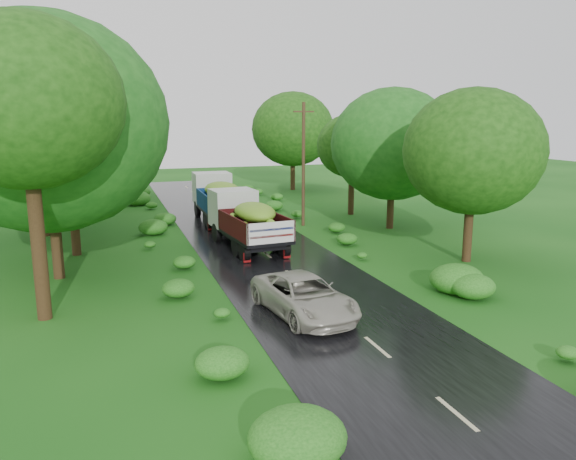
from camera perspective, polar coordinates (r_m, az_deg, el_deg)
name	(u,v)px	position (r m, az deg, el deg)	size (l,w,h in m)	color
ground	(377,348)	(17.27, 9.05, -11.71)	(120.00, 120.00, 0.00)	#11470F
road	(317,297)	(21.54, 2.96, -6.78)	(6.50, 80.00, 0.02)	black
road_lines	(308,289)	(22.42, 2.04, -5.99)	(0.12, 69.60, 0.00)	#BFB78C
truck_near	(245,218)	(29.10, -4.37, 1.26)	(2.98, 6.89, 2.81)	black
truck_far	(218,195)	(36.86, -7.15, 3.51)	(2.56, 7.05, 2.96)	black
car	(304,296)	(19.40, 1.64, -6.72)	(2.25, 4.88, 1.36)	#A7A394
utility_pole	(303,163)	(34.69, 1.58, 6.80)	(1.33, 0.21, 7.57)	#382616
trees_left	(59,120)	(35.50, -22.26, 10.28)	(6.68, 34.66, 9.12)	black
trees_right	(358,140)	(38.37, 7.16, 9.04)	(4.19, 30.94, 7.30)	black
shrubs	(256,239)	(29.72, -3.27, -0.95)	(11.90, 44.00, 0.70)	#185714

